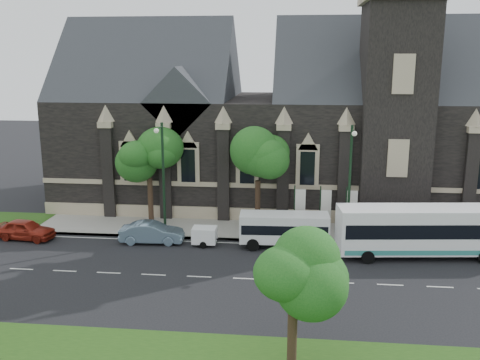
# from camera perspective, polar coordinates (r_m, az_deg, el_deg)

# --- Properties ---
(ground) EXTENTS (160.00, 160.00, 0.00)m
(ground) POSITION_cam_1_polar(r_m,az_deg,el_deg) (34.63, -4.42, -10.35)
(ground) COLOR black
(ground) RESTS_ON ground
(sidewalk) EXTENTS (80.00, 5.00, 0.15)m
(sidewalk) POSITION_cam_1_polar(r_m,az_deg,el_deg) (43.36, -2.17, -5.29)
(sidewalk) COLOR gray
(sidewalk) RESTS_ON ground
(museum) EXTENTS (40.00, 17.70, 29.90)m
(museum) POSITION_cam_1_polar(r_m,az_deg,el_deg) (50.31, 5.07, 6.69)
(museum) COLOR black
(museum) RESTS_ON ground
(tree_park_east) EXTENTS (3.40, 3.40, 6.28)m
(tree_park_east) POSITION_cam_1_polar(r_m,az_deg,el_deg) (23.73, 6.24, -9.66)
(tree_park_east) COLOR black
(tree_park_east) RESTS_ON ground
(tree_walk_right) EXTENTS (4.08, 4.08, 7.80)m
(tree_walk_right) POSITION_cam_1_polar(r_m,az_deg,el_deg) (42.76, 2.26, 2.40)
(tree_walk_right) COLOR black
(tree_walk_right) RESTS_ON ground
(tree_walk_left) EXTENTS (3.91, 3.91, 7.64)m
(tree_walk_left) POSITION_cam_1_polar(r_m,az_deg,el_deg) (44.26, -9.47, 2.49)
(tree_walk_left) COLOR black
(tree_walk_left) RESTS_ON ground
(street_lamp_near) EXTENTS (0.36, 1.88, 9.00)m
(street_lamp_near) POSITION_cam_1_polar(r_m,az_deg,el_deg) (39.49, 11.77, 0.18)
(street_lamp_near) COLOR black
(street_lamp_near) RESTS_ON ground
(street_lamp_mid) EXTENTS (0.36, 1.88, 9.00)m
(street_lamp_mid) POSITION_cam_1_polar(r_m,az_deg,el_deg) (40.51, -8.33, 0.65)
(street_lamp_mid) COLOR black
(street_lamp_mid) RESTS_ON ground
(banner_flag_left) EXTENTS (0.90, 0.10, 4.00)m
(banner_flag_left) POSITION_cam_1_polar(r_m,az_deg,el_deg) (41.80, 6.28, -2.76)
(banner_flag_left) COLOR black
(banner_flag_left) RESTS_ON ground
(banner_flag_center) EXTENTS (0.90, 0.10, 4.00)m
(banner_flag_center) POSITION_cam_1_polar(r_m,az_deg,el_deg) (41.87, 9.02, -2.82)
(banner_flag_center) COLOR black
(banner_flag_center) RESTS_ON ground
(banner_flag_right) EXTENTS (0.90, 0.10, 4.00)m
(banner_flag_right) POSITION_cam_1_polar(r_m,az_deg,el_deg) (42.03, 11.74, -2.87)
(banner_flag_right) COLOR black
(banner_flag_right) RESTS_ON ground
(tour_coach) EXTENTS (12.51, 3.95, 3.59)m
(tour_coach) POSITION_cam_1_polar(r_m,az_deg,el_deg) (39.36, 19.42, -5.12)
(tour_coach) COLOR white
(tour_coach) RESTS_ON ground
(shuttle_bus) EXTENTS (6.62, 2.60, 2.52)m
(shuttle_bus) POSITION_cam_1_polar(r_m,az_deg,el_deg) (39.35, 4.82, -5.14)
(shuttle_bus) COLOR white
(shuttle_bus) RESTS_ON ground
(box_trailer) EXTENTS (2.58, 1.52, 1.38)m
(box_trailer) POSITION_cam_1_polar(r_m,az_deg,el_deg) (39.80, -3.85, -5.95)
(box_trailer) COLOR white
(box_trailer) RESTS_ON ground
(sedan) EXTENTS (4.91, 1.98, 1.59)m
(sedan) POSITION_cam_1_polar(r_m,az_deg,el_deg) (40.79, -9.48, -5.61)
(sedan) COLOR #708CA3
(sedan) RESTS_ON ground
(car_far_red) EXTENTS (4.73, 2.33, 1.55)m
(car_far_red) POSITION_cam_1_polar(r_m,az_deg,el_deg) (44.23, -22.10, -4.96)
(car_far_red) COLOR maroon
(car_far_red) RESTS_ON ground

